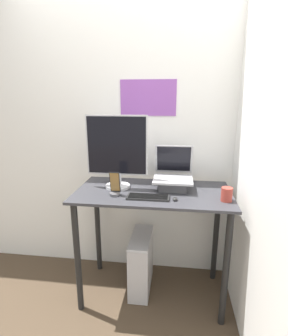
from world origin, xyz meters
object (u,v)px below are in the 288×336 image
at_px(monitor, 117,153).
at_px(computer_tower, 141,262).
at_px(mouse, 175,199).
at_px(keyboard, 148,197).
at_px(cell_phone, 115,188).
at_px(laptop, 173,178).

bearing_deg(monitor, computer_tower, -1.22).
height_order(mouse, computer_tower, mouse).
xyz_separation_m(keyboard, cell_phone, (-0.25, 0.03, 0.04)).
height_order(laptop, computer_tower, laptop).
distance_m(mouse, computer_tower, 0.76).
xyz_separation_m(laptop, keyboard, (-0.17, -0.23, -0.07)).
bearing_deg(cell_phone, keyboard, -5.93).
bearing_deg(computer_tower, laptop, 9.02).
height_order(keyboard, computer_tower, keyboard).
distance_m(laptop, cell_phone, 0.47).
bearing_deg(keyboard, mouse, -6.50).
distance_m(keyboard, cell_phone, 0.25).
distance_m(monitor, cell_phone, 0.28).
xyz_separation_m(monitor, cell_phone, (0.02, -0.17, -0.22)).
bearing_deg(keyboard, cell_phone, 174.07).
bearing_deg(monitor, cell_phone, -83.79).
relative_size(keyboard, cell_phone, 1.71).
bearing_deg(keyboard, laptop, 54.40).
xyz_separation_m(mouse, cell_phone, (-0.44, 0.05, 0.04)).
relative_size(mouse, cell_phone, 0.30).
xyz_separation_m(monitor, computer_tower, (0.19, -0.00, -0.94)).
bearing_deg(mouse, keyboard, 173.50).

